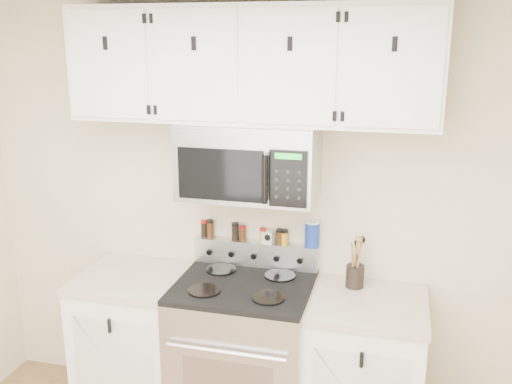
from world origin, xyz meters
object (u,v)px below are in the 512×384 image
microwave (249,161)px  salt_canister (312,234)px  utensil_crock (355,274)px  range (244,356)px

microwave → salt_canister: size_ratio=4.79×
microwave → utensil_crock: (0.61, 0.05, -0.63)m
utensil_crock → salt_canister: size_ratio=1.89×
salt_canister → microwave: bearing=-155.4°
range → utensil_crock: size_ratio=3.68×
range → salt_canister: 0.82m
microwave → utensil_crock: 0.88m
range → microwave: microwave is taller
microwave → utensil_crock: bearing=5.0°
salt_canister → utensil_crock: bearing=-21.1°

